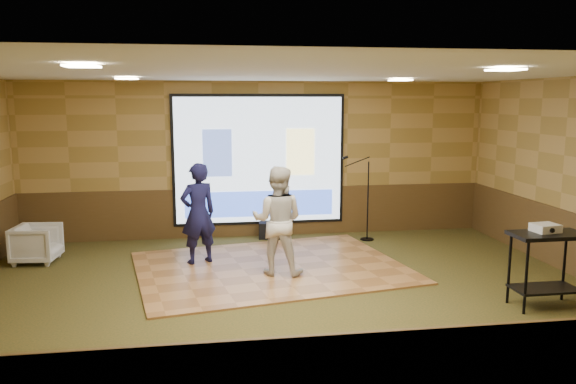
{
  "coord_description": "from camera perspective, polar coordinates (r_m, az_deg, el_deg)",
  "views": [
    {
      "loc": [
        -1.05,
        -7.28,
        2.65
      ],
      "look_at": [
        0.17,
        0.81,
        1.3
      ],
      "focal_mm": 35.0,
      "sensor_mm": 36.0,
      "label": 1
    }
  ],
  "objects": [
    {
      "name": "ground",
      "position": [
        7.82,
        -0.32,
        -10.44
      ],
      "size": [
        9.0,
        9.0,
        0.0
      ],
      "primitive_type": "plane",
      "color": "#2B3216",
      "rests_on": "ground"
    },
    {
      "name": "room_shell",
      "position": [
        7.38,
        -0.33,
        5.05
      ],
      "size": [
        9.04,
        7.04,
        3.02
      ],
      "color": "#AA8646",
      "rests_on": "ground"
    },
    {
      "name": "wainscot_back",
      "position": [
        11.03,
        -2.92,
        -2.02
      ],
      "size": [
        9.0,
        0.04,
        0.95
      ],
      "primitive_type": "cube",
      "color": "#4C3619",
      "rests_on": "ground"
    },
    {
      "name": "projector_screen",
      "position": [
        10.83,
        -2.94,
        3.13
      ],
      "size": [
        3.32,
        0.06,
        2.52
      ],
      "color": "black",
      "rests_on": "room_shell"
    },
    {
      "name": "downlight_nw",
      "position": [
        9.16,
        -16.06,
        11.01
      ],
      "size": [
        0.32,
        0.32,
        0.02
      ],
      "primitive_type": "cube",
      "color": "beige",
      "rests_on": "room_shell"
    },
    {
      "name": "downlight_ne",
      "position": [
        9.65,
        11.35,
        11.09
      ],
      "size": [
        0.32,
        0.32,
        0.02
      ],
      "primitive_type": "cube",
      "color": "beige",
      "rests_on": "room_shell"
    },
    {
      "name": "downlight_sw",
      "position": [
        5.9,
        -20.2,
        11.91
      ],
      "size": [
        0.32,
        0.32,
        0.02
      ],
      "primitive_type": "cube",
      "color": "beige",
      "rests_on": "room_shell"
    },
    {
      "name": "downlight_se",
      "position": [
        6.64,
        21.22,
        11.51
      ],
      "size": [
        0.32,
        0.32,
        0.02
      ],
      "primitive_type": "cube",
      "color": "beige",
      "rests_on": "room_shell"
    },
    {
      "name": "dance_floor",
      "position": [
        9.01,
        -1.76,
        -7.65
      ],
      "size": [
        4.59,
        3.81,
        0.03
      ],
      "primitive_type": "cube",
      "rotation": [
        0.0,
        0.0,
        0.18
      ],
      "color": "#A36D3B",
      "rests_on": "ground"
    },
    {
      "name": "player_left",
      "position": [
        9.13,
        -9.12,
        -2.16
      ],
      "size": [
        0.7,
        0.59,
        1.63
      ],
      "primitive_type": "imported",
      "rotation": [
        0.0,
        0.0,
        3.55
      ],
      "color": "#12123A",
      "rests_on": "dance_floor"
    },
    {
      "name": "player_right",
      "position": [
        8.45,
        -1.07,
        -2.92
      ],
      "size": [
        0.95,
        0.84,
        1.65
      ],
      "primitive_type": "imported",
      "rotation": [
        0.0,
        0.0,
        2.83
      ],
      "color": "beige",
      "rests_on": "dance_floor"
    },
    {
      "name": "av_table",
      "position": [
        7.93,
        24.83,
        -5.84
      ],
      "size": [
        0.93,
        0.49,
        0.98
      ],
      "rotation": [
        0.0,
        0.0,
        0.0
      ],
      "color": "black",
      "rests_on": "ground"
    },
    {
      "name": "projector",
      "position": [
        7.9,
        24.69,
        -3.33
      ],
      "size": [
        0.34,
        0.3,
        0.1
      ],
      "primitive_type": "cube",
      "rotation": [
        0.0,
        0.0,
        0.14
      ],
      "color": "silver",
      "rests_on": "av_table"
    },
    {
      "name": "mic_stand",
      "position": [
        10.76,
        7.79,
        -2.28
      ],
      "size": [
        0.64,
        0.26,
        1.63
      ],
      "rotation": [
        0.0,
        0.0,
        -0.27
      ],
      "color": "black",
      "rests_on": "ground"
    },
    {
      "name": "banquet_chair",
      "position": [
        10.13,
        -24.16,
        -4.81
      ],
      "size": [
        0.75,
        0.73,
        0.63
      ],
      "primitive_type": "imported",
      "rotation": [
        0.0,
        0.0,
        1.47
      ],
      "color": "gray",
      "rests_on": "ground"
    },
    {
      "name": "duffel_bag",
      "position": [
        10.9,
        -1.62,
        -3.87
      ],
      "size": [
        0.55,
        0.41,
        0.31
      ],
      "primitive_type": "cube",
      "rotation": [
        0.0,
        0.0,
        -0.15
      ],
      "color": "black",
      "rests_on": "ground"
    }
  ]
}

